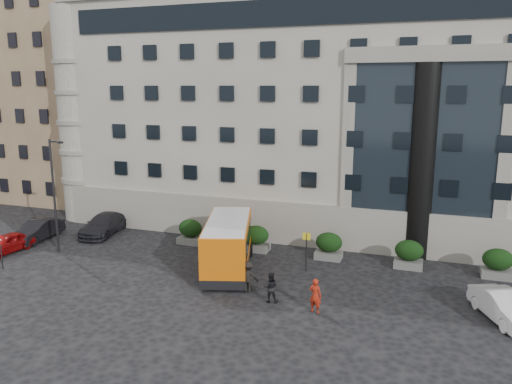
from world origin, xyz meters
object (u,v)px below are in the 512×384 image
hedge_d (409,254)px  bus_stop_sign (306,245)px  pedestrian_a (315,296)px  red_truck (125,197)px  parked_car_b (38,230)px  hedge_e (498,263)px  no_entry_sign (0,245)px  parked_car_a (7,243)px  parked_car_c (104,224)px  hedge_c (329,246)px  hedge_a (190,231)px  pedestrian_b (271,287)px  pedestrian_c (248,276)px  street_lamp (55,191)px  hedge_b (256,238)px  white_taxi (504,307)px  parked_car_d (137,213)px  minibus (228,243)px

hedge_d → bus_stop_sign: size_ratio=0.73×
pedestrian_a → red_truck: bearing=-22.8°
red_truck → parked_car_b: 9.94m
hedge_e → no_entry_sign: size_ratio=0.79×
parked_car_a → parked_car_c: (3.71, 6.04, 0.11)m
hedge_e → red_truck: size_ratio=0.35×
red_truck → parked_car_a: bearing=-86.2°
hedge_c → parked_car_a: (-21.69, -6.12, -0.26)m
hedge_a → pedestrian_b: hedge_a is taller
hedge_d → no_entry_sign: size_ratio=0.79×
hedge_a → hedge_e: 20.80m
hedge_e → red_truck: (-30.88, 6.73, 0.44)m
hedge_d → pedestrian_b: bearing=-130.8°
hedge_c → pedestrian_c: 7.75m
hedge_d → street_lamp: bearing=-168.5°
pedestrian_c → hedge_a: bearing=-54.7°
hedge_b → hedge_c: bearing=0.0°
hedge_b → bus_stop_sign: 5.19m
red_truck → pedestrian_c: red_truck is taller
hedge_b → red_truck: size_ratio=0.35×
white_taxi → hedge_b: bearing=133.7°
hedge_d → red_truck: bearing=165.3°
parked_car_d → white_taxi: white_taxi is taller
parked_car_c → pedestrian_b: size_ratio=3.18×
hedge_d → parked_car_b: bearing=-173.4°
hedge_e → red_truck: red_truck is taller
hedge_d → pedestrian_c: bearing=-140.4°
red_truck → minibus: bearing=-27.0°
hedge_d → no_entry_sign: (-24.60, -8.84, 0.72)m
hedge_a → hedge_d: same height
hedge_b → no_entry_sign: (-14.20, -8.84, 0.72)m
hedge_a → parked_car_a: hedge_a is taller
parked_car_b → parked_car_d: parked_car_b is taller
no_entry_sign → red_truck: (-1.08, 15.56, -0.28)m
parked_car_b → parked_car_d: size_ratio=1.05×
street_lamp → no_entry_sign: bearing=-104.7°
hedge_d → white_taxi: 7.83m
hedge_b → parked_car_d: 13.52m
hedge_b → hedge_c: (5.20, 0.00, 0.00)m
red_truck → hedge_e: bearing=-3.1°
hedge_e → white_taxi: 6.19m
street_lamp → parked_car_d: size_ratio=1.79×
parked_car_d → minibus: bearing=-35.6°
hedge_c → street_lamp: size_ratio=0.23×
hedge_a → hedge_e: size_ratio=1.00×
street_lamp → parked_car_d: (0.44, 9.41, -3.75)m
parked_car_c → pedestrian_b: (16.34, -7.85, 0.07)m
bus_stop_sign → parked_car_d: size_ratio=0.56×
bus_stop_sign → parked_car_d: 18.58m
parked_car_b → white_taxi: 31.91m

